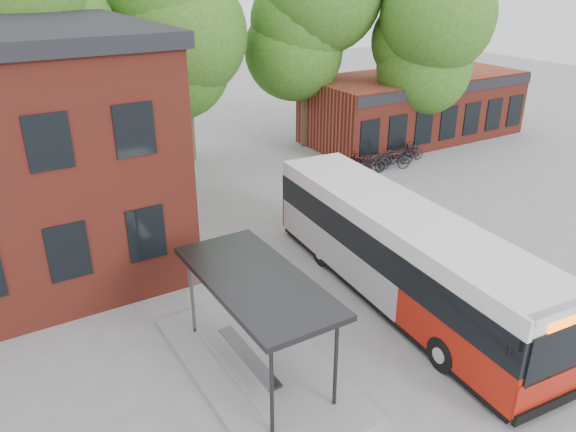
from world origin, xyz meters
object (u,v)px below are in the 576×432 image
bicycle_1 (372,165)px  bicycle_5 (394,160)px  bicycle_6 (397,156)px  city_bus (401,255)px  bus_shelter (257,324)px  bicycle_3 (372,164)px  bicycle_0 (346,162)px  bicycle_7 (409,151)px  bicycle_2 (357,162)px  bicycle_extra_0 (412,152)px  bicycle_4 (385,156)px

bicycle_1 → bicycle_5: size_ratio=1.00×
bicycle_6 → city_bus: bearing=157.3°
bus_shelter → bicycle_5: bearing=37.0°
city_bus → bicycle_3: (7.20, 10.24, -1.13)m
bicycle_0 → bicycle_7: bearing=-81.0°
city_bus → bicycle_7: size_ratio=7.44×
bicycle_2 → bicycle_extra_0: size_ratio=0.91×
bicycle_4 → bicycle_3: bearing=126.4°
bicycle_1 → bicycle_6: size_ratio=0.98×
bicycle_2 → bicycle_5: bearing=-105.3°
bicycle_6 → bicycle_0: bearing=94.5°
bicycle_4 → bicycle_6: 0.67m
bicycle_7 → bicycle_5: bearing=98.9°
city_bus → bicycle_extra_0: (10.31, 10.52, -1.05)m
bicycle_0 → bicycle_5: 2.63m
bus_shelter → bicycle_7: (16.15, 11.57, -0.95)m
city_bus → bicycle_7: bearing=50.8°
bicycle_extra_0 → bicycle_6: bearing=94.4°
bicycle_5 → bicycle_6: size_ratio=0.98×
bicycle_0 → bicycle_5: size_ratio=1.02×
bicycle_0 → city_bus: bearing=165.6°
city_bus → bicycle_1: (6.96, 9.95, -1.03)m
bus_shelter → bicycle_extra_0: bearing=35.1°
bicycle_2 → bicycle_5: size_ratio=0.88×
city_bus → bicycle_extra_0: 14.77m
bicycle_5 → bicycle_6: (0.69, 0.52, -0.06)m
bicycle_4 → bicycle_0: bearing=95.0°
bus_shelter → bicycle_2: bearing=43.2°
bus_shelter → bicycle_1: 16.64m
bicycle_3 → bicycle_1: bearing=161.2°
bicycle_5 → bicycle_2: bearing=81.2°
bicycle_1 → bicycle_3: 0.39m
bicycle_6 → bus_shelter: bearing=145.6°
bicycle_2 → bicycle_extra_0: (3.54, -0.46, 0.11)m
bicycle_3 → bicycle_extra_0: size_ratio=0.85×
bicycle_2 → bicycle_3: bearing=-134.6°
bus_shelter → bicycle_1: size_ratio=3.81×
bicycle_1 → bicycle_2: 1.05m
city_bus → bicycle_2: size_ratio=7.72×
bicycle_0 → bicycle_3: bearing=-119.7°
bus_shelter → bicycle_1: bearing=40.2°
city_bus → bicycle_3: 12.56m
bicycle_extra_0 → city_bus: bearing=137.0°
city_bus → bicycle_3: city_bus is taller
bicycle_2 → bicycle_6: 2.46m
bus_shelter → bicycle_7: bus_shelter is taller
city_bus → bicycle_5: bearing=54.3°
bicycle_4 → bicycle_extra_0: bicycle_extra_0 is taller
bicycle_2 → bicycle_5: (1.72, -1.03, 0.13)m
bicycle_1 → bicycle_7: (3.45, 0.85, -0.05)m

